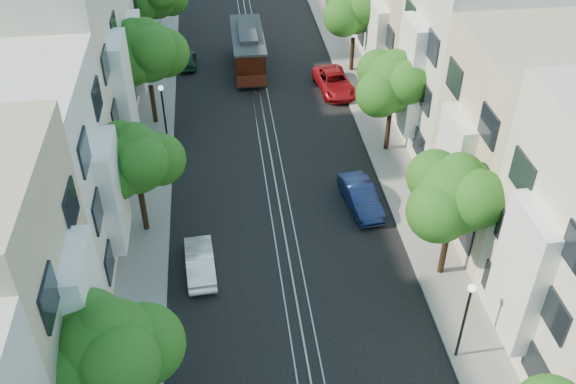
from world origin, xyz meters
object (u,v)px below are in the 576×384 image
object	(u,v)px
tree_w_a	(111,353)
tree_w_b	(136,161)
parked_car_e_mid	(361,197)
parked_car_w_mid	(200,262)
lamp_east	(466,311)
tree_w_c	(147,52)
parked_car_e_far	(334,82)
tree_e_c	(394,84)
cable_car	(248,48)
parked_car_w_far	(187,59)
lamp_west	(163,107)
tree_e_b	(456,196)
tree_e_d	(356,9)

from	to	relation	value
tree_w_a	tree_w_b	size ratio (longest dim) A/B	1.07
parked_car_e_mid	parked_car_w_mid	xyz separation A→B (m)	(-8.80, -4.04, -0.05)
tree_w_a	lamp_east	xyz separation A→B (m)	(13.44, 2.02, -1.89)
tree_w_a	tree_w_c	distance (m)	23.00
tree_w_b	parked_car_e_far	world-z (taller)	tree_w_b
tree_e_c	cable_car	xyz separation A→B (m)	(-7.76, 12.32, -2.90)
lamp_east	parked_car_w_far	bearing A→B (deg)	111.29
lamp_west	parked_car_w_mid	bearing A→B (deg)	-80.60
parked_car_e_mid	tree_w_a	bearing A→B (deg)	-139.56
tree_e_b	tree_e_c	distance (m)	11.00
tree_e_d	parked_car_e_far	xyz separation A→B (m)	(-1.92, -2.95, -4.19)
tree_e_c	parked_car_w_far	distance (m)	18.64
tree_e_b	lamp_west	distance (m)	18.90
tree_e_c	parked_car_e_mid	size ratio (longest dim) A/B	1.57
tree_e_c	parked_car_e_mid	distance (m)	7.27
tree_w_c	lamp_east	bearing A→B (deg)	-57.35
tree_e_c	tree_e_d	xyz separation A→B (m)	(0.00, 11.00, 0.27)
parked_car_w_far	lamp_east	bearing A→B (deg)	111.68
tree_e_c	tree_w_c	distance (m)	15.25
tree_e_d	parked_car_e_far	world-z (taller)	tree_e_d
tree_e_b	parked_car_e_mid	size ratio (longest dim) A/B	1.61
tree_w_c	parked_car_w_far	world-z (taller)	tree_w_c
lamp_west	parked_car_w_far	world-z (taller)	lamp_west
tree_e_d	parked_car_w_mid	bearing A→B (deg)	-119.68
parked_car_e_mid	tree_w_b	bearing A→B (deg)	175.86
tree_e_d	lamp_east	bearing A→B (deg)	-92.04
lamp_east	parked_car_e_mid	world-z (taller)	lamp_east
lamp_east	parked_car_e_mid	size ratio (longest dim) A/B	1.00
tree_w_a	lamp_east	distance (m)	13.72
cable_car	parked_car_w_mid	world-z (taller)	cable_car
tree_e_d	parked_car_w_mid	world-z (taller)	tree_e_d
tree_e_c	cable_car	bearing A→B (deg)	122.20
tree_e_c	tree_e_b	bearing A→B (deg)	-90.00
cable_car	parked_car_e_far	distance (m)	7.31
tree_e_b	cable_car	world-z (taller)	tree_e_b
tree_w_a	parked_car_w_mid	xyz separation A→B (m)	(2.74, 8.54, -4.10)
tree_w_a	lamp_west	size ratio (longest dim) A/B	1.61
tree_e_b	tree_w_c	size ratio (longest dim) A/B	0.94
tree_w_a	parked_car_e_far	size ratio (longest dim) A/B	1.37
tree_e_d	tree_w_a	xyz separation A→B (m)	(-14.40, -29.00, -0.13)
tree_w_b	tree_w_c	bearing A→B (deg)	90.00
tree_w_c	cable_car	world-z (taller)	tree_w_c
parked_car_w_mid	parked_car_w_far	world-z (taller)	parked_car_w_mid
tree_e_c	tree_w_b	distance (m)	15.60
cable_car	parked_car_w_far	world-z (taller)	cable_car
parked_car_e_far	parked_car_w_far	distance (m)	11.72
tree_w_b	lamp_east	world-z (taller)	tree_w_b
parked_car_e_far	tree_e_c	bearing A→B (deg)	-81.74
tree_e_c	tree_w_a	distance (m)	23.05
lamp_west	tree_e_b	bearing A→B (deg)	-43.85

